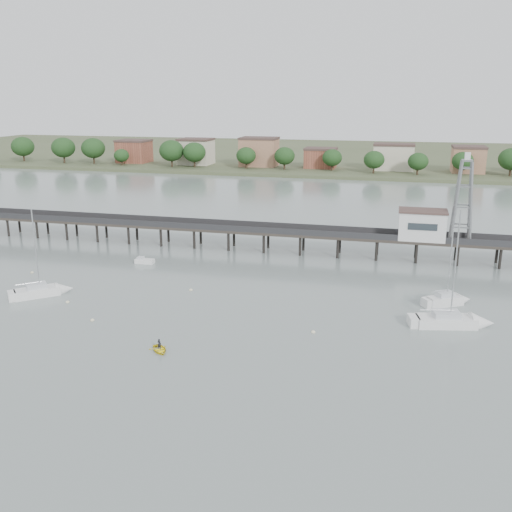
{
  "coord_description": "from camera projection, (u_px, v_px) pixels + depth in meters",
  "views": [
    {
      "loc": [
        20.4,
        -43.14,
        28.74
      ],
      "look_at": [
        -0.94,
        42.0,
        4.0
      ],
      "focal_mm": 40.0,
      "sensor_mm": 36.0,
      "label": 1
    }
  ],
  "objects": [
    {
      "name": "mooring_buoys",
      "position": [
        232.0,
        306.0,
        80.41
      ],
      "size": [
        78.75,
        22.22,
        0.39
      ],
      "color": "beige",
      "rests_on": "ground"
    },
    {
      "name": "lattice_tower",
      "position": [
        463.0,
        202.0,
        98.48
      ],
      "size": [
        3.2,
        3.2,
        15.5
      ],
      "color": "slate",
      "rests_on": "ground"
    },
    {
      "name": "pier",
      "position": [
        284.0,
        232.0,
        107.83
      ],
      "size": [
        150.0,
        5.0,
        5.5
      ],
      "color": "#2D2823",
      "rests_on": "ground"
    },
    {
      "name": "sailboat_a",
      "position": [
        47.0,
        291.0,
        85.09
      ],
      "size": [
        7.84,
        7.44,
        13.82
      ],
      "rotation": [
        0.0,
        0.0,
        0.74
      ],
      "color": "white",
      "rests_on": "ground"
    },
    {
      "name": "far_shore",
      "position": [
        358.0,
        155.0,
        276.17
      ],
      "size": [
        500.0,
        170.0,
        10.4
      ],
      "color": "#475133",
      "rests_on": "ground"
    },
    {
      "name": "sailboat_d",
      "position": [
        460.0,
        322.0,
        73.51
      ],
      "size": [
        10.33,
        4.95,
        16.26
      ],
      "rotation": [
        0.0,
        0.0,
        0.21
      ],
      "color": "white",
      "rests_on": "ground"
    },
    {
      "name": "ground_plane",
      "position": [
        156.0,
        417.0,
        52.84
      ],
      "size": [
        500.0,
        500.0,
        0.0
      ],
      "primitive_type": "plane",
      "color": "slate",
      "rests_on": "ground"
    },
    {
      "name": "sailboat_c",
      "position": [
        450.0,
        300.0,
        81.19
      ],
      "size": [
        7.0,
        5.33,
        11.61
      ],
      "rotation": [
        0.0,
        0.0,
        0.54
      ],
      "color": "white",
      "rests_on": "ground"
    },
    {
      "name": "white_tender",
      "position": [
        144.0,
        261.0,
        101.23
      ],
      "size": [
        3.38,
        1.46,
        1.3
      ],
      "rotation": [
        0.0,
        0.0,
        0.02
      ],
      "color": "white",
      "rests_on": "ground"
    },
    {
      "name": "yellow_dinghy",
      "position": [
        160.0,
        351.0,
        66.51
      ],
      "size": [
        2.0,
        1.81,
        2.93
      ],
      "primitive_type": "imported",
      "rotation": [
        0.0,
        0.0,
        0.69
      ],
      "color": "yellow",
      "rests_on": "ground"
    },
    {
      "name": "pier_building",
      "position": [
        422.0,
        225.0,
        101.2
      ],
      "size": [
        8.4,
        5.4,
        5.3
      ],
      "color": "silver",
      "rests_on": "ground"
    },
    {
      "name": "dinghy_occupant",
      "position": [
        160.0,
        351.0,
        66.51
      ],
      "size": [
        0.71,
        1.36,
        0.31
      ],
      "primitive_type": "imported",
      "rotation": [
        0.0,
        0.0,
        2.95
      ],
      "color": "black",
      "rests_on": "ground"
    }
  ]
}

